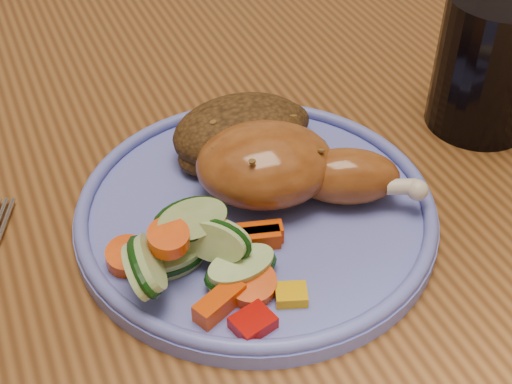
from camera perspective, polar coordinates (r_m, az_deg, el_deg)
dining_table at (r=0.62m, az=-0.37°, el=-4.05°), size 0.90×1.40×0.75m
chair_far at (r=1.20m, az=-12.34°, el=9.79°), size 0.42×0.42×0.91m
plate at (r=0.51m, az=0.00°, el=-1.77°), size 0.26×0.26×0.01m
plate_rim at (r=0.50m, az=0.00°, el=-0.86°), size 0.26×0.26×0.01m
chicken_leg at (r=0.50m, az=2.32°, el=2.00°), size 0.15×0.12×0.05m
rice_pilaf at (r=0.55m, az=-1.05°, el=4.84°), size 0.11×0.08×0.05m
vegetable_pile at (r=0.45m, az=-4.66°, el=-5.04°), size 0.12×0.11×0.06m
drinking_glass at (r=0.61m, az=18.19°, el=9.77°), size 0.09×0.09×0.11m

